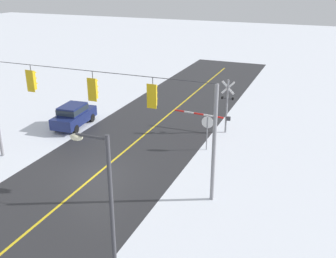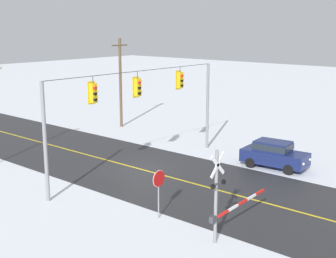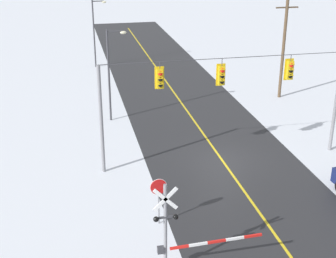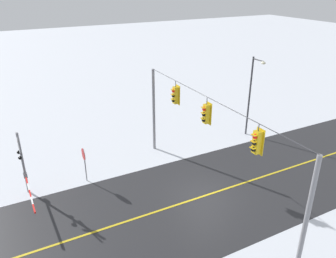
% 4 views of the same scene
% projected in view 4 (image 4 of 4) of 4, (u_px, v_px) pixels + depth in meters
% --- Properties ---
extents(ground_plane, '(160.00, 160.00, 0.00)m').
position_uv_depth(ground_plane, '(205.00, 196.00, 20.27)').
color(ground_plane, silver).
extents(road_asphalt, '(9.00, 80.00, 0.01)m').
position_uv_depth(road_asphalt, '(279.00, 172.00, 22.80)').
color(road_asphalt, '#28282B').
rests_on(road_asphalt, ground).
extents(lane_centre_line, '(0.14, 72.00, 0.01)m').
position_uv_depth(lane_centre_line, '(279.00, 171.00, 22.80)').
color(lane_centre_line, gold).
rests_on(lane_centre_line, ground).
extents(signal_span, '(14.20, 0.47, 6.22)m').
position_uv_depth(signal_span, '(208.00, 132.00, 18.54)').
color(signal_span, gray).
rests_on(signal_span, ground).
extents(stop_sign, '(0.80, 0.09, 2.35)m').
position_uv_depth(stop_sign, '(84.00, 157.00, 21.08)').
color(stop_sign, gray).
rests_on(stop_sign, ground).
extents(railroad_crossing, '(4.51, 0.31, 4.00)m').
position_uv_depth(railroad_crossing, '(24.00, 167.00, 19.52)').
color(railroad_crossing, gray).
rests_on(railroad_crossing, ground).
extents(streetlamp_near, '(1.39, 0.28, 6.50)m').
position_uv_depth(streetlamp_near, '(252.00, 90.00, 26.51)').
color(streetlamp_near, '#38383D').
rests_on(streetlamp_near, ground).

